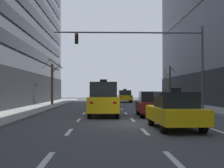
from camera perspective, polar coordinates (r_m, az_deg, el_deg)
ground_plane at (r=15.48m, az=4.61°, el=-7.40°), size 120.00×120.00×0.00m
lane_stripe_l1_s2 at (r=7.60m, az=-12.28°, el=-13.81°), size 0.16×2.00×0.01m
lane_stripe_l1_s3 at (r=12.48m, az=-8.05°, el=-8.86°), size 0.16×2.00×0.01m
lane_stripe_l1_s4 at (r=17.43m, az=-6.25°, el=-6.69°), size 0.16×2.00×0.01m
lane_stripe_l1_s5 at (r=22.40m, az=-5.25°, el=-5.48°), size 0.16×2.00×0.01m
lane_stripe_l1_s6 at (r=27.38m, az=-4.62°, el=-4.71°), size 0.16×2.00×0.01m
lane_stripe_l1_s7 at (r=32.37m, az=-4.18°, el=-4.18°), size 0.16×2.00×0.01m
lane_stripe_l1_s8 at (r=37.36m, az=-3.86°, el=-3.78°), size 0.16×2.00×0.01m
lane_stripe_l1_s9 at (r=42.35m, az=-3.62°, el=-3.48°), size 0.16×2.00×0.01m
lane_stripe_l1_s10 at (r=47.35m, az=-3.42°, el=-3.25°), size 0.16×2.00×0.01m
lane_stripe_l2_s2 at (r=7.68m, az=11.48°, el=-13.69°), size 0.16×2.00×0.01m
lane_stripe_l2_s3 at (r=12.53m, az=6.16°, el=-8.84°), size 0.16×2.00×0.01m
lane_stripe_l2_s4 at (r=17.46m, az=3.87°, el=-6.69°), size 0.16×2.00×0.01m
lane_stripe_l2_s5 at (r=22.43m, az=2.60°, el=-5.48°), size 0.16×2.00×0.01m
lane_stripe_l2_s6 at (r=27.40m, az=1.80°, el=-4.71°), size 0.16×2.00×0.01m
lane_stripe_l2_s7 at (r=32.39m, az=1.24°, el=-4.18°), size 0.16×2.00×0.01m
lane_stripe_l2_s8 at (r=37.37m, az=0.84°, el=-3.79°), size 0.16×2.00×0.01m
lane_stripe_l2_s9 at (r=42.37m, az=0.52°, el=-3.49°), size 0.16×2.00×0.01m
lane_stripe_l2_s10 at (r=47.36m, az=0.28°, el=-3.25°), size 0.16×2.00×0.01m
lane_stripe_l3_s3 at (r=13.29m, az=19.46°, el=-8.34°), size 0.16×2.00×0.01m
lane_stripe_l3_s4 at (r=18.02m, az=13.65°, el=-6.49°), size 0.16×2.00×0.01m
lane_stripe_l3_s5 at (r=22.86m, az=10.30°, el=-5.38°), size 0.16×2.00×0.01m
lane_stripe_l3_s6 at (r=27.76m, az=8.13°, el=-4.65°), size 0.16×2.00×0.01m
lane_stripe_l3_s7 at (r=32.69m, az=6.61°, el=-4.14°), size 0.16×2.00×0.01m
lane_stripe_l3_s8 at (r=37.64m, az=5.50°, el=-3.76°), size 0.16×2.00×0.01m
lane_stripe_l3_s9 at (r=42.60m, az=4.64°, el=-3.47°), size 0.16×2.00×0.01m
lane_stripe_l3_s10 at (r=47.57m, az=3.97°, el=-3.24°), size 0.16×2.00×0.01m
taxi_driving_0 at (r=43.41m, az=2.39°, el=-2.31°), size 1.92×4.60×1.91m
car_driving_1 at (r=19.90m, az=7.44°, el=-3.74°), size 1.94×4.35×1.61m
taxi_driving_2 at (r=19.67m, az=-1.61°, el=-2.89°), size 1.94×4.56×2.38m
taxi_driving_3 at (r=13.45m, az=11.67°, el=-4.93°), size 1.91×4.32×1.78m
taxi_driving_4 at (r=32.86m, az=-1.35°, el=-2.66°), size 1.99×4.61×1.91m
traffic_signal_0 at (r=25.37m, az=8.21°, el=6.29°), size 12.25×0.35×6.84m
street_tree_1 at (r=41.75m, az=10.75°, el=0.20°), size 1.60×1.61×4.85m
street_tree_2 at (r=34.89m, az=-11.10°, el=0.36°), size 2.19×2.18×5.23m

